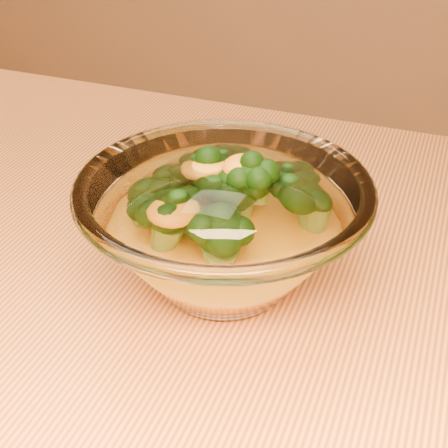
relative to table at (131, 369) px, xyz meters
The scene contains 4 objects.
table is the anchor object (origin of this frame).
glass_bowl 0.18m from the table, 25.91° to the left, with size 0.23×0.23×0.10m.
cheese_sauce 0.16m from the table, 25.91° to the left, with size 0.13×0.13×0.04m, color #FCAE15.
broccoli_heap 0.19m from the table, 36.10° to the left, with size 0.14×0.13×0.08m.
Camera 1 is at (0.23, -0.35, 1.09)m, focal length 50.00 mm.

